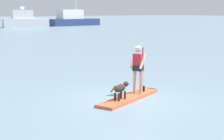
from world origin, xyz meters
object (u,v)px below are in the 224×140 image
Objects in this scene: paddleboard at (132,97)px; moored_boat_port at (25,21)px; moored_boat_starboard at (73,20)px; person_paddler at (138,66)px; dog at (121,88)px.

moored_boat_port reaches higher than paddleboard.
paddleboard is 0.29× the size of moored_boat_starboard.
person_paddler is 0.14× the size of moored_boat_starboard.
dog reaches higher than paddleboard.
moored_boat_port reaches higher than dog.
moored_boat_starboard reaches higher than dog.
paddleboard is 3.26× the size of dog.
moored_boat_port is (19.30, 56.14, 0.76)m from dog.
person_paddler is 0.20× the size of moored_boat_port.
moored_boat_port is 0.73× the size of moored_boat_starboard.
dog is 0.12× the size of moored_boat_port.
person_paddler is at bearing -117.16° from moored_boat_starboard.
person_paddler is at bearing 21.75° from dog.
paddleboard is 58.89m from moored_boat_port.
dog is 59.37m from moored_boat_port.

